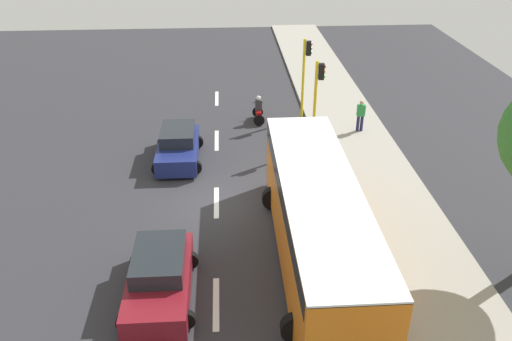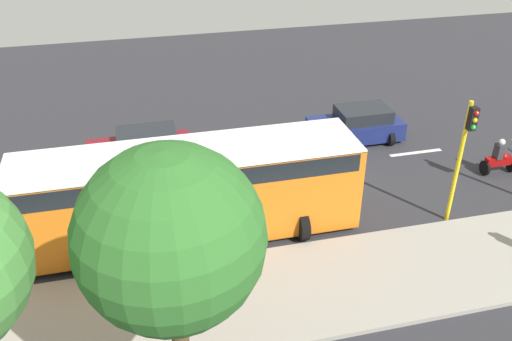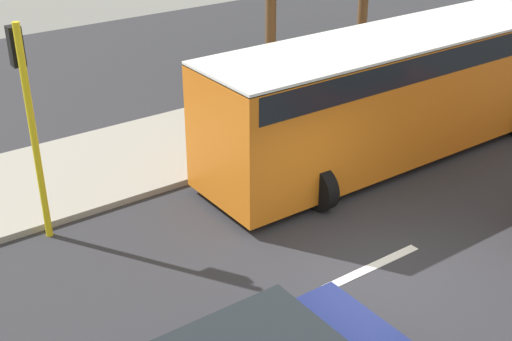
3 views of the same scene
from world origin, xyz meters
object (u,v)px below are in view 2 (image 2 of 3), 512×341
at_px(car_maroon, 142,149).
at_px(city_bus, 189,188).
at_px(traffic_light_corner, 464,147).
at_px(car_dark_blue, 357,125).
at_px(motorcycle, 499,159).
at_px(street_tree_south, 171,239).

height_order(car_maroon, city_bus, city_bus).
relative_size(car_maroon, traffic_light_corner, 0.94).
bearing_deg(traffic_light_corner, car_dark_blue, -174.03).
bearing_deg(motorcycle, car_maroon, -106.42).
height_order(car_dark_blue, car_maroon, same).
relative_size(city_bus, traffic_light_corner, 2.44).
distance_m(motorcycle, street_tree_south, 16.36).
relative_size(motorcycle, traffic_light_corner, 0.34).
bearing_deg(city_bus, car_maroon, -165.69).
distance_m(car_dark_blue, street_tree_south, 15.82).
bearing_deg(motorcycle, car_dark_blue, -133.25).
bearing_deg(street_tree_south, traffic_light_corner, 118.99).
relative_size(city_bus, street_tree_south, 1.59).
distance_m(car_dark_blue, motorcycle, 5.98).
distance_m(car_dark_blue, car_maroon, 9.45).
xyz_separation_m(car_maroon, city_bus, (5.20, 1.33, 1.13)).
xyz_separation_m(car_maroon, traffic_light_corner, (6.60, 10.14, 2.22)).
relative_size(car_dark_blue, city_bus, 0.37).
distance_m(car_maroon, street_tree_south, 12.85).
distance_m(car_dark_blue, city_bus, 9.73).
xyz_separation_m(city_bus, traffic_light_corner, (1.40, 8.81, 1.08)).
distance_m(car_maroon, traffic_light_corner, 12.30).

